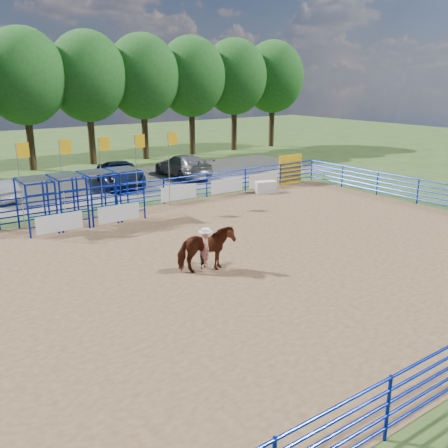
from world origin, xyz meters
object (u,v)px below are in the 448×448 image
(announcer_table, at_px, (265,187))
(calf, at_px, (204,253))
(car_c, at_px, (120,174))
(horse_and_rider, at_px, (206,248))
(car_d, at_px, (183,166))

(announcer_table, bearing_deg, calf, -140.45)
(announcer_table, height_order, car_c, car_c)
(announcer_table, bearing_deg, car_c, 132.21)
(announcer_table, distance_m, calf, 13.31)
(horse_and_rider, height_order, car_c, horse_and_rider)
(car_d, bearing_deg, announcer_table, 101.20)
(car_d, bearing_deg, car_c, 4.26)
(calf, height_order, car_d, car_d)
(horse_and_rider, relative_size, car_d, 0.42)
(calf, distance_m, car_d, 18.40)
(calf, relative_size, car_d, 0.16)
(announcer_table, height_order, horse_and_rider, horse_and_rider)
(car_c, bearing_deg, announcer_table, -32.65)
(horse_and_rider, height_order, calf, horse_and_rider)
(horse_and_rider, distance_m, car_d, 19.15)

